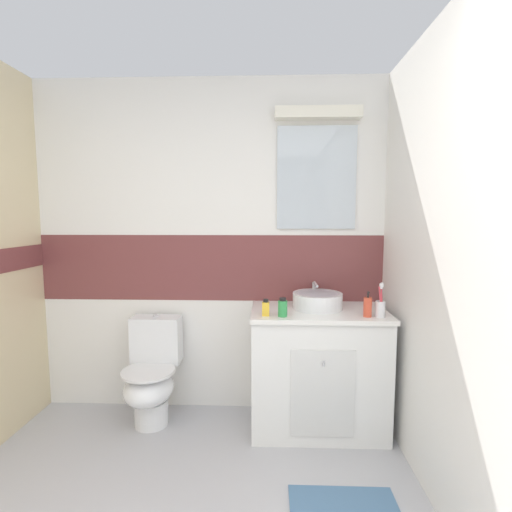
% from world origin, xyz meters
% --- Properties ---
extents(wall_back_tiled, '(3.20, 0.20, 2.50)m').
position_xyz_m(wall_back_tiled, '(0.01, 2.45, 1.26)').
color(wall_back_tiled, white).
rests_on(wall_back_tiled, ground_plane).
extents(wall_right_plain, '(0.10, 3.48, 2.50)m').
position_xyz_m(wall_right_plain, '(1.35, 1.20, 1.25)').
color(wall_right_plain, white).
rests_on(wall_right_plain, ground_plane).
extents(vanity_cabinet, '(0.93, 0.55, 0.85)m').
position_xyz_m(vanity_cabinet, '(0.79, 2.14, 0.43)').
color(vanity_cabinet, white).
rests_on(vanity_cabinet, ground_plane).
extents(sink_basin, '(0.35, 0.39, 0.16)m').
position_xyz_m(sink_basin, '(0.79, 2.18, 0.91)').
color(sink_basin, white).
rests_on(sink_basin, vanity_cabinet).
extents(toilet, '(0.37, 0.50, 0.76)m').
position_xyz_m(toilet, '(-0.39, 2.15, 0.35)').
color(toilet, white).
rests_on(toilet, ground_plane).
extents(toothbrush_cup, '(0.06, 0.06, 0.22)m').
position_xyz_m(toothbrush_cup, '(1.16, 1.96, 0.91)').
color(toothbrush_cup, white).
rests_on(toothbrush_cup, vanity_cabinet).
extents(soap_dispenser, '(0.05, 0.05, 0.17)m').
position_xyz_m(soap_dispenser, '(1.08, 1.96, 0.91)').
color(soap_dispenser, '#D84C33').
rests_on(soap_dispenser, vanity_cabinet).
extents(lotion_bottle_short, '(0.06, 0.06, 0.12)m').
position_xyz_m(lotion_bottle_short, '(0.54, 1.95, 0.91)').
color(lotion_bottle_short, green).
rests_on(lotion_bottle_short, vanity_cabinet).
extents(perfume_flask_small, '(0.05, 0.03, 0.11)m').
position_xyz_m(perfume_flask_small, '(0.43, 1.96, 0.90)').
color(perfume_flask_small, yellow).
rests_on(perfume_flask_small, vanity_cabinet).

